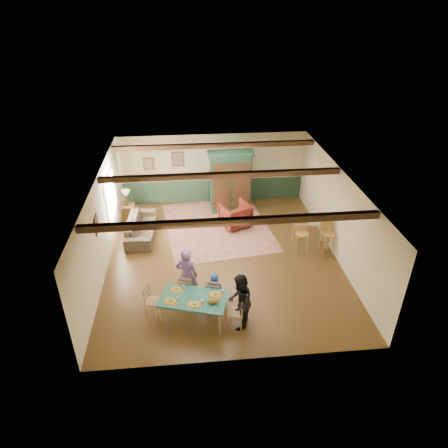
{
  "coord_description": "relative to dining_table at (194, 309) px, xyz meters",
  "views": [
    {
      "loc": [
        -0.96,
        -10.17,
        7.12
      ],
      "look_at": [
        0.05,
        0.12,
        1.15
      ],
      "focal_mm": 32.0,
      "sensor_mm": 36.0,
      "label": 1
    }
  ],
  "objects": [
    {
      "name": "picture_back_b",
      "position": [
        -1.43,
        6.58,
        1.31
      ],
      "size": [
        0.38,
        0.04,
        0.48
      ],
      "primitive_type": null,
      "color": "gray",
      "rests_on": "wall_back"
    },
    {
      "name": "dining_chair_far_left",
      "position": [
        -0.16,
        0.73,
        0.09
      ],
      "size": [
        0.48,
        0.49,
        0.87
      ],
      "primitive_type": null,
      "rotation": [
        0.0,
        0.0,
        2.85
      ],
      "color": "#9C7A4E",
      "rests_on": "floor"
    },
    {
      "name": "sofa",
      "position": [
        -1.63,
        4.23,
        -0.02
      ],
      "size": [
        0.96,
        2.23,
        0.64
      ],
      "primitive_type": "imported",
      "rotation": [
        0.0,
        0.0,
        1.53
      ],
      "color": "#3D3226",
      "rests_on": "floor"
    },
    {
      "name": "person_child",
      "position": [
        0.56,
        0.59,
        0.12
      ],
      "size": [
        0.51,
        0.41,
        0.92
      ],
      "primitive_type": "imported",
      "rotation": [
        0.0,
        0.0,
        2.85
      ],
      "color": "#26469B",
      "rests_on": "floor"
    },
    {
      "name": "ceiling_beam_front",
      "position": [
        0.97,
        0.31,
        2.27
      ],
      "size": [
        6.95,
        0.16,
        0.16
      ],
      "primitive_type": "cube",
      "color": "black",
      "rests_on": "ceiling"
    },
    {
      "name": "person_woman",
      "position": [
        1.09,
        -0.33,
        0.41
      ],
      "size": [
        0.75,
        0.86,
        1.5
      ],
      "primitive_type": "imported",
      "rotation": [
        0.0,
        0.0,
        -1.86
      ],
      "color": "black",
      "rests_on": "floor"
    },
    {
      "name": "window_left",
      "position": [
        -2.5,
        4.31,
        1.21
      ],
      "size": [
        0.06,
        1.6,
        1.3
      ],
      "primitive_type": null,
      "color": "white",
      "rests_on": "wall_left"
    },
    {
      "name": "armoire",
      "position": [
        1.55,
        5.77,
        0.81
      ],
      "size": [
        1.64,
        0.68,
        2.3
      ],
      "primitive_type": "cube",
      "rotation": [
        0.0,
        0.0,
        0.02
      ],
      "color": "#13301E",
      "rests_on": "floor"
    },
    {
      "name": "picture_left_wall",
      "position": [
        -2.5,
        2.01,
        1.41
      ],
      "size": [
        0.04,
        0.42,
        0.52
      ],
      "primitive_type": null,
      "color": "gray",
      "rests_on": "wall_left"
    },
    {
      "name": "ceiling",
      "position": [
        0.97,
        2.61,
        2.36
      ],
      "size": [
        7.0,
        8.0,
        0.02
      ],
      "primitive_type": "cube",
      "color": "silver",
      "rests_on": "wall_back"
    },
    {
      "name": "cat",
      "position": [
        0.45,
        -0.23,
        0.42
      ],
      "size": [
        0.35,
        0.22,
        0.16
      ],
      "primitive_type": null,
      "rotation": [
        0.0,
        0.0,
        -0.29
      ],
      "color": "orange",
      "rests_on": "dining_table"
    },
    {
      "name": "wainscot_back",
      "position": [
        0.97,
        6.59,
        0.11
      ],
      "size": [
        6.95,
        0.03,
        0.9
      ],
      "primitive_type": "cube",
      "color": "#1F3928",
      "rests_on": "floor"
    },
    {
      "name": "place_setting_near_left",
      "position": [
        -0.55,
        -0.07,
        0.4
      ],
      "size": [
        0.43,
        0.37,
        0.11
      ],
      "primitive_type": null,
      "rotation": [
        0.0,
        0.0,
        -0.29
      ],
      "color": "gold",
      "rests_on": "dining_table"
    },
    {
      "name": "ceiling_beam_back",
      "position": [
        0.97,
        5.61,
        2.27
      ],
      "size": [
        6.95,
        0.16,
        0.16
      ],
      "primitive_type": "cube",
      "color": "black",
      "rests_on": "ceiling"
    },
    {
      "name": "picture_back_a",
      "position": [
        -0.33,
        6.58,
        1.46
      ],
      "size": [
        0.45,
        0.04,
        0.55
      ],
      "primitive_type": null,
      "color": "gray",
      "rests_on": "wall_back"
    },
    {
      "name": "counter_table",
      "position": [
        3.84,
        3.08,
        0.14
      ],
      "size": [
        1.2,
        0.76,
        0.96
      ],
      "primitive_type": null,
      "rotation": [
        0.0,
        0.0,
        -0.07
      ],
      "color": "#BEB294",
      "rests_on": "floor"
    },
    {
      "name": "wall_back",
      "position": [
        0.97,
        6.61,
        1.01
      ],
      "size": [
        7.0,
        0.02,
        2.7
      ],
      "primitive_type": "cube",
      "color": "beige",
      "rests_on": "floor"
    },
    {
      "name": "dining_chair_far_right",
      "position": [
        0.54,
        0.52,
        0.09
      ],
      "size": [
        0.48,
        0.49,
        0.87
      ],
      "primitive_type": null,
      "rotation": [
        0.0,
        0.0,
        2.85
      ],
      "color": "#9C7A4E",
      "rests_on": "floor"
    },
    {
      "name": "floor",
      "position": [
        0.97,
        2.61,
        -0.34
      ],
      "size": [
        8.0,
        8.0,
        0.0
      ],
      "primitive_type": "plane",
      "color": "#472D14",
      "rests_on": "ground"
    },
    {
      "name": "place_setting_far_left",
      "position": [
        -0.41,
        0.36,
        0.4
      ],
      "size": [
        0.43,
        0.37,
        0.11
      ],
      "primitive_type": null,
      "rotation": [
        0.0,
        0.0,
        -0.29
      ],
      "color": "gold",
      "rests_on": "dining_table"
    },
    {
      "name": "dining_chair_end_right",
      "position": [
        1.0,
        -0.3,
        0.09
      ],
      "size": [
        0.49,
        0.48,
        0.87
      ],
      "primitive_type": null,
      "rotation": [
        0.0,
        0.0,
        -1.86
      ],
      "color": "#9C7A4E",
      "rests_on": "floor"
    },
    {
      "name": "end_table",
      "position": [
        -2.2,
        5.38,
        -0.04
      ],
      "size": [
        0.5,
        0.5,
        0.6
      ],
      "primitive_type": null,
      "rotation": [
        0.0,
        0.0,
        -0.02
      ],
      "color": "black",
      "rests_on": "floor"
    },
    {
      "name": "table_lamp",
      "position": [
        -2.2,
        5.38,
        0.54
      ],
      "size": [
        0.32,
        0.32,
        0.55
      ],
      "primitive_type": null,
      "rotation": [
        0.0,
        0.0,
        -0.04
      ],
      "color": "#D3B589",
      "rests_on": "end_table"
    },
    {
      "name": "dining_table",
      "position": [
        0.0,
        0.0,
        0.0
      ],
      "size": [
        1.83,
        1.34,
        0.68
      ],
      "primitive_type": null,
      "rotation": [
        0.0,
        0.0,
        -0.29
      ],
      "color": "#1E5F4C",
      "rests_on": "floor"
    },
    {
      "name": "place_setting_near_center",
      "position": [
        0.02,
        -0.24,
        0.4
      ],
      "size": [
        0.43,
        0.37,
        0.11
      ],
      "primitive_type": null,
      "rotation": [
        0.0,
        0.0,
        -0.29
      ],
      "color": "gold",
      "rests_on": "dining_table"
    },
    {
      "name": "armchair",
      "position": [
        1.59,
        4.57,
        0.08
      ],
      "size": [
        1.2,
        1.21,
        0.85
      ],
      "primitive_type": "imported",
      "rotation": [
        0.0,
        0.0,
        -2.75
      ],
      "color": "#42100D",
      "rests_on": "floor"
    },
    {
      "name": "bar_stool_left",
      "position": [
        3.43,
        2.65,
        0.23
      ],
      "size": [
        0.44,
        0.48,
        1.14
      ],
      "primitive_type": null,
      "rotation": [
        0.0,
        0.0,
        -0.08
      ],
      "color": "tan",
      "rests_on": "floor"
    },
    {
      "name": "wall_right",
      "position": [
        4.47,
        2.61,
        1.01
      ],
      "size": [
        0.02,
        8.0,
        2.7
      ],
      "primitive_type": "cube",
      "color": "beige",
      "rests_on": "floor"
    },
    {
      "name": "wall_left",
      "position": [
        -2.53,
        2.61,
        1.01
      ],
      "size": [
        0.02,
        8.0,
        2.7
      ],
      "primitive_type": "cube",
      "color": "beige",
      "rests_on": "floor"
    },
    {
      "name": "ceiling_beam_mid",
      "position": [
        0.97,
        3.01,
        2.27
      ],
      "size": [
        6.95,
        0.16,
        0.16
      ],
      "primitive_type": "cube",
      "color": "black",
      "rests_on": "ceiling"
    },
    {
      "name": "area_rug",
      "position": [
        0.95,
        4.55,
        -0.34
      ],
      "size": [
        3.99,
        4.55,
        0.01
      ],
      "primitive_type": "cube",
      "rotation": [
        0.0,
        0.0,
        0.13
      ],
      "color": "#CCB194",
      "rests_on": "floor"
    },
    {
      "name": "place_setting_far_right",
      "position": [
        0.55,
        0.07,
        0.4
      ],
      "size": [
        0.43,
        0.37,
        0.11
      ],
      "primitive_type": null,
      "rotation": [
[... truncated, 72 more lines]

